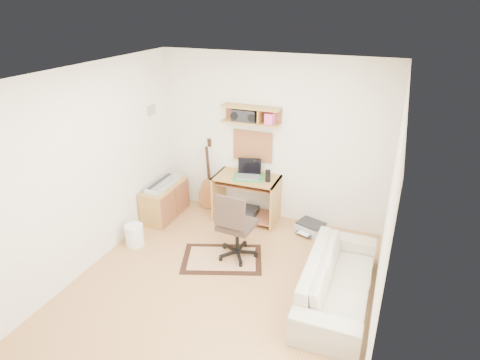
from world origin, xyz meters
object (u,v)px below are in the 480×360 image
at_px(desk, 247,198).
at_px(printer, 311,227).
at_px(sofa, 339,273).
at_px(cabinet, 165,201).
at_px(task_chair, 237,225).

height_order(desk, printer, desk).
height_order(printer, sofa, sofa).
relative_size(cabinet, printer, 2.26).
xyz_separation_m(task_chair, printer, (0.81, 1.02, -0.42)).
distance_m(desk, cabinet, 1.34).
xyz_separation_m(task_chair, cabinet, (-1.53, 0.64, -0.23)).
relative_size(task_chair, cabinet, 1.12).
xyz_separation_m(desk, cabinet, (-1.28, -0.39, -0.10)).
bearing_deg(sofa, task_chair, 74.77).
relative_size(desk, cabinet, 1.11).
bearing_deg(printer, desk, -161.01).
height_order(cabinet, sofa, sofa).
distance_m(task_chair, printer, 1.37).
relative_size(task_chair, printer, 2.53).
height_order(task_chair, sofa, task_chair).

